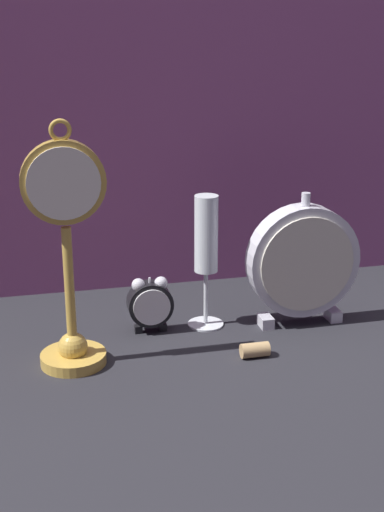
{
  "coord_description": "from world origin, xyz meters",
  "views": [
    {
      "loc": [
        -0.24,
        -0.91,
        0.48
      ],
      "look_at": [
        0.0,
        0.08,
        0.13
      ],
      "focal_mm": 50.0,
      "sensor_mm": 36.0,
      "label": 1
    }
  ],
  "objects": [
    {
      "name": "pocket_watch_on_stand",
      "position": [
        -0.19,
        0.03,
        0.15
      ],
      "size": [
        0.11,
        0.09,
        0.35
      ],
      "color": "gold",
      "rests_on": "ground_plane"
    },
    {
      "name": "mantel_clock_silver",
      "position": [
        0.18,
        0.09,
        0.11
      ],
      "size": [
        0.18,
        0.04,
        0.22
      ],
      "color": "silver",
      "rests_on": "ground_plane"
    },
    {
      "name": "fabric_backdrop_drape",
      "position": [
        0.0,
        0.33,
        0.38
      ],
      "size": [
        1.73,
        0.01,
        0.76
      ],
      "primitive_type": "cube",
      "color": "#8E4C7F",
      "rests_on": "ground_plane"
    },
    {
      "name": "wine_cork",
      "position": [
        0.07,
        -0.01,
        0.01
      ],
      "size": [
        0.04,
        0.02,
        0.02
      ],
      "primitive_type": "cylinder",
      "rotation": [
        0.0,
        1.57,
        0.0
      ],
      "color": "tan",
      "rests_on": "ground_plane"
    },
    {
      "name": "ground_plane",
      "position": [
        0.0,
        0.0,
        0.0
      ],
      "size": [
        4.0,
        4.0,
        0.0
      ],
      "primitive_type": "plane",
      "color": "#232328"
    },
    {
      "name": "alarm_clock_twin_bell",
      "position": [
        -0.06,
        0.11,
        0.05
      ],
      "size": [
        0.07,
        0.03,
        0.09
      ],
      "color": "black",
      "rests_on": "ground_plane"
    },
    {
      "name": "champagne_flute",
      "position": [
        0.03,
        0.12,
        0.14
      ],
      "size": [
        0.06,
        0.06,
        0.22
      ],
      "color": "silver",
      "rests_on": "ground_plane"
    }
  ]
}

